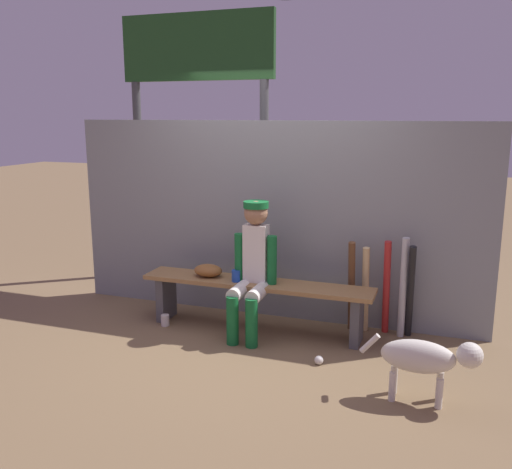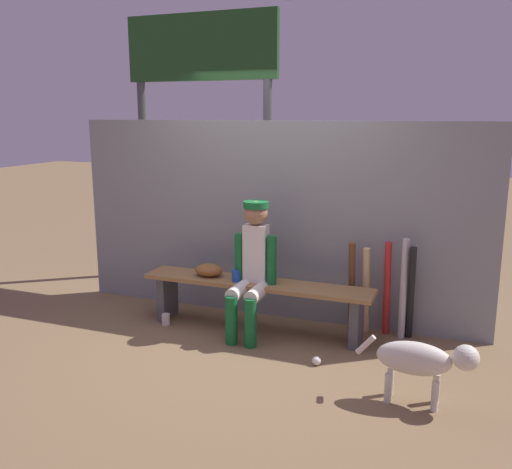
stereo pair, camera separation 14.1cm
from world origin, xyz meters
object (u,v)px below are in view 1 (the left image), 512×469
baseball (319,360)px  scoreboard (202,84)px  bat_aluminum_red (386,288)px  cup_on_bench (236,276)px  bat_wood_dark (351,286)px  dog (426,358)px  bat_aluminum_black (410,292)px  baseball_glove (208,270)px  bat_wood_natural (365,290)px  dugout_bench (256,293)px  cup_on_ground (165,320)px  player_seated (252,264)px  bat_aluminum_silver (403,288)px

baseball → scoreboard: bearing=135.1°
bat_aluminum_red → cup_on_bench: bearing=-164.0°
bat_wood_dark → dog: bearing=-57.6°
baseball → bat_wood_dark: bearing=82.0°
bat_aluminum_black → baseball_glove: bearing=-171.8°
bat_wood_natural → baseball: 0.95m
bat_aluminum_red → dugout_bench: bearing=-164.7°
baseball → cup_on_ground: size_ratio=0.67×
bat_aluminum_red → bat_aluminum_black: size_ratio=1.00×
bat_aluminum_black → baseball: bat_aluminum_black is taller
bat_aluminum_black → baseball: size_ratio=12.12×
scoreboard → bat_wood_natural: bearing=-25.7°
player_seated → bat_aluminum_red: bearing=20.2°
baseball_glove → baseball: (1.23, -0.53, -0.51)m
cup_on_ground → cup_on_bench: cup_on_bench is taller
bat_aluminum_black → cup_on_ground: 2.34m
bat_wood_dark → dog: 1.37m
player_seated → bat_aluminum_black: bearing=15.4°
bat_wood_natural → dog: bat_wood_natural is taller
bat_aluminum_silver → baseball_glove: bearing=-171.5°
bat_aluminum_silver → bat_aluminum_black: (0.07, -0.00, -0.03)m
player_seated → bat_wood_dark: (0.85, 0.39, -0.24)m
player_seated → cup_on_ground: player_seated is taller
bat_wood_natural → dog: bearing=-62.9°
dugout_bench → cup_on_bench: bearing=-159.4°
dugout_bench → dog: size_ratio=2.62×
baseball_glove → dog: 2.26m
baseball → player_seated: bearing=150.2°
cup_on_bench → dog: cup_on_bench is taller
bat_aluminum_red → scoreboard: size_ratio=0.27×
bat_aluminum_silver → cup_on_bench: bat_aluminum_silver is taller
cup_on_ground → scoreboard: size_ratio=0.03×
player_seated → baseball_glove: 0.52m
bat_aluminum_silver → dog: bearing=-77.0°
bat_aluminum_black → bat_aluminum_silver: bearing=178.8°
dugout_bench → baseball: size_ratio=29.86×
dugout_bench → cup_on_ground: size_ratio=20.09×
bat_aluminum_black → scoreboard: 3.31m
bat_wood_natural → cup_on_ground: bearing=-165.1°
bat_aluminum_red → baseball: bearing=-116.8°
cup_on_ground → dog: bearing=-15.7°
bat_wood_natural → bat_aluminum_black: bat_aluminum_black is taller
bat_aluminum_red → dog: size_ratio=1.07×
dugout_bench → bat_aluminum_red: bearing=15.3°
scoreboard → dog: 4.02m
scoreboard → dog: scoreboard is taller
bat_aluminum_black → player_seated: bearing=-164.6°
bat_wood_dark → cup_on_bench: 1.09m
dugout_bench → dog: bearing=-29.0°
dog → bat_aluminum_red: bearing=109.2°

